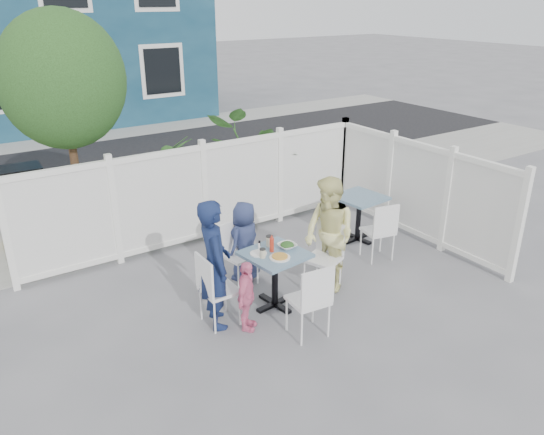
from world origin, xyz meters
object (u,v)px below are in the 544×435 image
chair_right (326,251)px  toddler (246,296)px  man (214,264)px  boy (245,242)px  chair_near (312,297)px  utility_cabinet (24,206)px  main_table (275,265)px  chair_back (237,249)px  spare_table (359,206)px  chair_left (213,285)px  woman (329,235)px

chair_right → toddler: size_ratio=1.05×
man → boy: size_ratio=1.40×
chair_near → toddler: chair_near is taller
utility_cabinet → main_table: 4.48m
main_table → chair_back: (-0.09, 0.81, -0.07)m
man → toddler: man is taller
chair_near → man: bearing=136.8°
spare_table → chair_back: bearing=-177.2°
spare_table → man: size_ratio=0.49×
chair_near → toddler: bearing=138.9°
spare_table → chair_left: (-3.11, -0.87, -0.04)m
chair_back → woman: size_ratio=0.56×
woman → boy: woman is taller
main_table → chair_back: chair_back is taller
man → woman: bearing=-77.9°
chair_left → woman: woman is taller
utility_cabinet → man: man is taller
utility_cabinet → man: (1.42, -3.82, 0.21)m
chair_back → boy: size_ratio=0.76×
chair_back → toddler: 1.16m
main_table → boy: bearing=86.4°
chair_left → utility_cabinet: bearing=-159.8°
spare_table → boy: size_ratio=0.68×
chair_right → chair_back: bearing=27.3°
toddler → chair_left: bearing=88.5°
chair_right → toddler: 1.44m
utility_cabinet → toddler: 4.46m
woman → toddler: 1.49m
spare_table → chair_right: bearing=-147.4°
woman → boy: (-0.81, 0.83, -0.21)m
spare_table → chair_back: size_ratio=0.89×
chair_near → utility_cabinet: bearing=120.6°
chair_left → man: size_ratio=0.58×
toddler → chair_near: bearing=-91.1°
boy → toddler: boy is taller
spare_table → woman: (-1.40, -0.93, 0.20)m
boy → chair_left: bearing=19.1°
utility_cabinet → chair_near: utility_cabinet is taller
chair_right → woman: 0.24m
chair_left → chair_back: size_ratio=1.06×
chair_left → chair_near: (0.81, -0.86, 0.01)m
spare_table → man: 3.20m
chair_back → man: bearing=36.7°
man → boy: man is taller
chair_near → chair_back: bearing=97.3°
utility_cabinet → chair_back: (2.14, -3.08, -0.08)m
chair_right → chair_back: chair_right is taller
main_table → boy: 0.83m
main_table → spare_table: size_ratio=1.02×
chair_right → chair_near: bearing=111.1°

